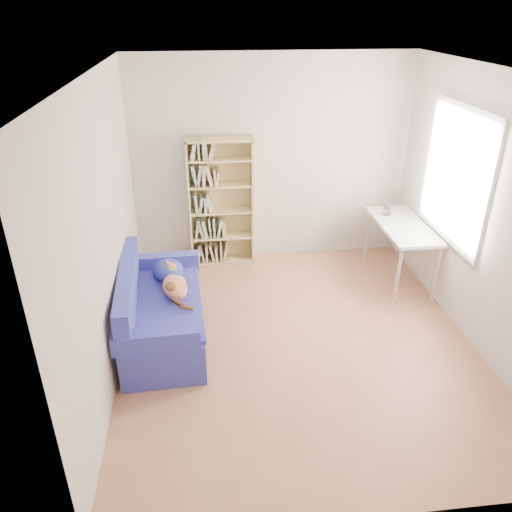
{
  "coord_description": "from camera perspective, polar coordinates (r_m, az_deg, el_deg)",
  "views": [
    {
      "loc": [
        -0.89,
        -4.08,
        3.09
      ],
      "look_at": [
        -0.39,
        0.28,
        0.85
      ],
      "focal_mm": 35.0,
      "sensor_mm": 36.0,
      "label": 1
    }
  ],
  "objects": [
    {
      "name": "pen_cup",
      "position": [
        6.36,
        14.75,
        5.08
      ],
      "size": [
        0.08,
        0.08,
        0.16
      ],
      "color": "white",
      "rests_on": "desk"
    },
    {
      "name": "desk",
      "position": [
        6.18,
        16.41,
        2.86
      ],
      "size": [
        0.55,
        1.2,
        0.75
      ],
      "color": "silver",
      "rests_on": "ground"
    },
    {
      "name": "bookshelf",
      "position": [
        6.39,
        -3.99,
        5.56
      ],
      "size": [
        0.82,
        0.26,
        1.65
      ],
      "color": "tan",
      "rests_on": "ground"
    },
    {
      "name": "ground",
      "position": [
        5.2,
        4.72,
        -9.57
      ],
      "size": [
        4.0,
        4.0,
        0.0
      ],
      "primitive_type": "plane",
      "color": "#9B5F46",
      "rests_on": "ground"
    },
    {
      "name": "sofa",
      "position": [
        5.17,
        -10.95,
        -6.16
      ],
      "size": [
        0.85,
        1.65,
        0.79
      ],
      "rotation": [
        0.0,
        0.0,
        0.05
      ],
      "color": "navy",
      "rests_on": "ground"
    },
    {
      "name": "room_shell",
      "position": [
        4.48,
        6.69,
        7.87
      ],
      "size": [
        3.54,
        4.04,
        2.62
      ],
      "color": "silver",
      "rests_on": "ground"
    }
  ]
}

